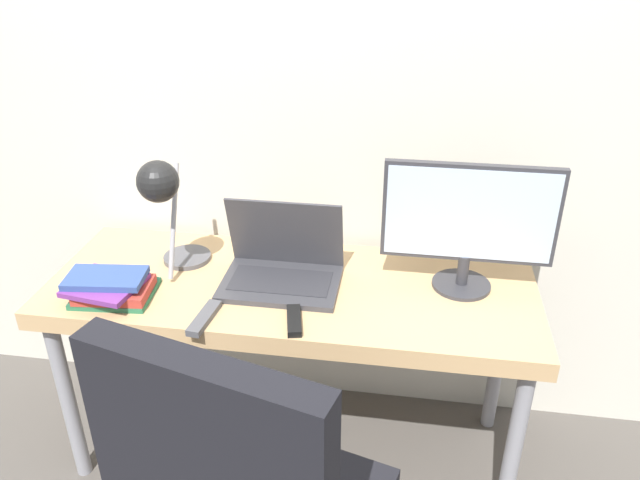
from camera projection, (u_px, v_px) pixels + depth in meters
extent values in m
cube|color=beige|center=(308.00, 70.00, 2.01)|extent=(8.00, 0.05, 2.60)
cube|color=tan|center=(291.00, 292.00, 2.00)|extent=(1.55, 0.58, 0.06)
cylinder|color=gray|center=(68.00, 401.00, 2.06)|extent=(0.05, 0.05, 0.65)
cylinder|color=gray|center=(513.00, 452.00, 1.86)|extent=(0.05, 0.05, 0.65)
cylinder|color=gray|center=(127.00, 321.00, 2.46)|extent=(0.05, 0.05, 0.65)
cylinder|color=gray|center=(498.00, 356.00, 2.26)|extent=(0.05, 0.05, 0.65)
cube|color=#38383D|center=(281.00, 283.00, 1.97)|extent=(0.37, 0.25, 0.02)
cube|color=#2D2D33|center=(281.00, 281.00, 1.96)|extent=(0.31, 0.15, 0.00)
cube|color=#38383D|center=(286.00, 233.00, 1.99)|extent=(0.37, 0.08, 0.25)
cube|color=navy|center=(285.00, 234.00, 1.98)|extent=(0.33, 0.06, 0.22)
cylinder|color=#333338|center=(461.00, 285.00, 1.97)|extent=(0.18, 0.18, 0.01)
cylinder|color=#333338|center=(463.00, 270.00, 1.94)|extent=(0.04, 0.04, 0.10)
cube|color=#333338|center=(470.00, 213.00, 1.85)|extent=(0.52, 0.02, 0.31)
cube|color=silver|center=(470.00, 215.00, 1.84)|extent=(0.50, 0.00, 0.29)
cylinder|color=#4C4C51|center=(187.00, 257.00, 2.12)|extent=(0.16, 0.16, 0.02)
cylinder|color=#99999E|center=(174.00, 221.00, 1.97)|extent=(0.02, 0.17, 0.34)
sphere|color=black|center=(158.00, 182.00, 1.82)|extent=(0.13, 0.13, 0.13)
cube|color=black|center=(211.00, 478.00, 1.17)|extent=(0.50, 0.20, 0.55)
cube|color=#286B47|center=(116.00, 293.00, 1.92)|extent=(0.25, 0.20, 0.02)
cube|color=#B2382D|center=(114.00, 290.00, 1.89)|extent=(0.23, 0.17, 0.03)
cube|color=#753384|center=(105.00, 285.00, 1.87)|extent=(0.23, 0.21, 0.02)
cube|color=#334C8C|center=(106.00, 278.00, 1.87)|extent=(0.25, 0.16, 0.02)
cube|color=black|center=(294.00, 321.00, 1.79)|extent=(0.07, 0.15, 0.02)
cube|color=#4C4C51|center=(204.00, 318.00, 1.80)|extent=(0.06, 0.17, 0.02)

